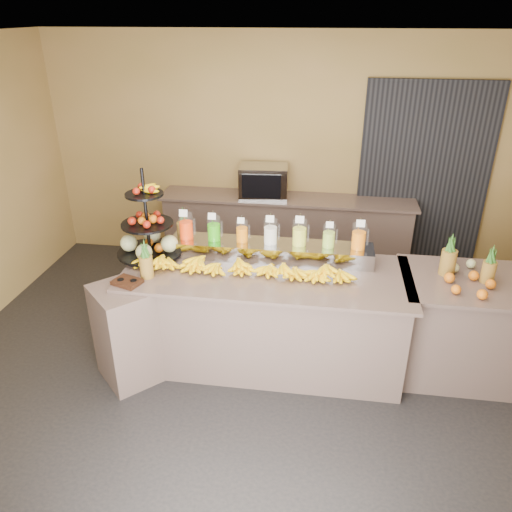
% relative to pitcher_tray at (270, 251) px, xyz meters
% --- Properties ---
extents(ground, '(6.00, 6.00, 0.00)m').
position_rel_pitcher_tray_xyz_m(ground, '(0.00, -0.58, -1.01)').
color(ground, black).
rests_on(ground, ground).
extents(room_envelope, '(6.04, 5.02, 2.82)m').
position_rel_pitcher_tray_xyz_m(room_envelope, '(0.19, 0.21, 0.87)').
color(room_envelope, olive).
rests_on(room_envelope, ground).
extents(buffet_counter, '(2.75, 1.25, 0.93)m').
position_rel_pitcher_tray_xyz_m(buffet_counter, '(-0.11, -0.32, -0.54)').
color(buffet_counter, gray).
rests_on(buffet_counter, ground).
extents(right_counter, '(1.08, 0.88, 0.93)m').
position_rel_pitcher_tray_xyz_m(right_counter, '(1.70, -0.18, -0.54)').
color(right_counter, gray).
rests_on(right_counter, ground).
extents(back_ledge, '(3.10, 0.55, 0.93)m').
position_rel_pitcher_tray_xyz_m(back_ledge, '(0.00, 1.67, -0.54)').
color(back_ledge, gray).
rests_on(back_ledge, ground).
extents(pitcher_tray, '(1.85, 0.30, 0.15)m').
position_rel_pitcher_tray_xyz_m(pitcher_tray, '(0.00, 0.00, 0.00)').
color(pitcher_tray, gray).
rests_on(pitcher_tray, buffet_counter).
extents(juice_pitcher_orange_a, '(0.13, 0.13, 0.31)m').
position_rel_pitcher_tray_xyz_m(juice_pitcher_orange_a, '(-0.78, -0.00, 0.18)').
color(juice_pitcher_orange_a, silver).
rests_on(juice_pitcher_orange_a, pitcher_tray).
extents(juice_pitcher_green, '(0.12, 0.13, 0.29)m').
position_rel_pitcher_tray_xyz_m(juice_pitcher_green, '(-0.52, -0.00, 0.17)').
color(juice_pitcher_green, silver).
rests_on(juice_pitcher_green, pitcher_tray).
extents(juice_pitcher_orange_b, '(0.11, 0.11, 0.26)m').
position_rel_pitcher_tray_xyz_m(juice_pitcher_orange_b, '(-0.26, -0.00, 0.16)').
color(juice_pitcher_orange_b, silver).
rests_on(juice_pitcher_orange_b, pitcher_tray).
extents(juice_pitcher_milk, '(0.12, 0.13, 0.30)m').
position_rel_pitcher_tray_xyz_m(juice_pitcher_milk, '(-0.00, -0.00, 0.18)').
color(juice_pitcher_milk, silver).
rests_on(juice_pitcher_milk, pitcher_tray).
extents(juice_pitcher_lemon, '(0.13, 0.13, 0.31)m').
position_rel_pitcher_tray_xyz_m(juice_pitcher_lemon, '(0.26, -0.00, 0.18)').
color(juice_pitcher_lemon, silver).
rests_on(juice_pitcher_lemon, pitcher_tray).
extents(juice_pitcher_lime, '(0.11, 0.12, 0.27)m').
position_rel_pitcher_tray_xyz_m(juice_pitcher_lime, '(0.52, -0.00, 0.17)').
color(juice_pitcher_lime, silver).
rests_on(juice_pitcher_lime, pitcher_tray).
extents(juice_pitcher_orange_c, '(0.13, 0.13, 0.31)m').
position_rel_pitcher_tray_xyz_m(juice_pitcher_orange_c, '(0.78, -0.00, 0.18)').
color(juice_pitcher_orange_c, silver).
rests_on(juice_pitcher_orange_c, pitcher_tray).
extents(banana_heap, '(1.98, 0.18, 0.16)m').
position_rel_pitcher_tray_xyz_m(banana_heap, '(-0.22, -0.30, -0.01)').
color(banana_heap, yellow).
rests_on(banana_heap, buffet_counter).
extents(fruit_stand, '(0.74, 0.74, 0.84)m').
position_rel_pitcher_tray_xyz_m(fruit_stand, '(-1.06, -0.13, 0.14)').
color(fruit_stand, black).
rests_on(fruit_stand, buffet_counter).
extents(condiment_caddy, '(0.27, 0.23, 0.03)m').
position_rel_pitcher_tray_xyz_m(condiment_caddy, '(-1.12, -0.65, -0.06)').
color(condiment_caddy, black).
rests_on(condiment_caddy, buffet_counter).
extents(pineapple_left_a, '(0.11, 0.11, 0.35)m').
position_rel_pitcher_tray_xyz_m(pineapple_left_a, '(-1.00, -0.51, 0.05)').
color(pineapple_left_a, brown).
rests_on(pineapple_left_a, buffet_counter).
extents(pineapple_left_b, '(0.13, 0.13, 0.41)m').
position_rel_pitcher_tray_xyz_m(pineapple_left_b, '(-0.84, 0.13, 0.08)').
color(pineapple_left_b, brown).
rests_on(pineapple_left_b, buffet_counter).
extents(right_fruit_pile, '(0.43, 0.41, 0.22)m').
position_rel_pitcher_tray_xyz_m(right_fruit_pile, '(1.67, -0.23, -0.00)').
color(right_fruit_pile, brown).
rests_on(right_fruit_pile, right_counter).
extents(oven_warmer, '(0.60, 0.44, 0.38)m').
position_rel_pitcher_tray_xyz_m(oven_warmer, '(-0.28, 1.67, 0.12)').
color(oven_warmer, gray).
rests_on(oven_warmer, back_ledge).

